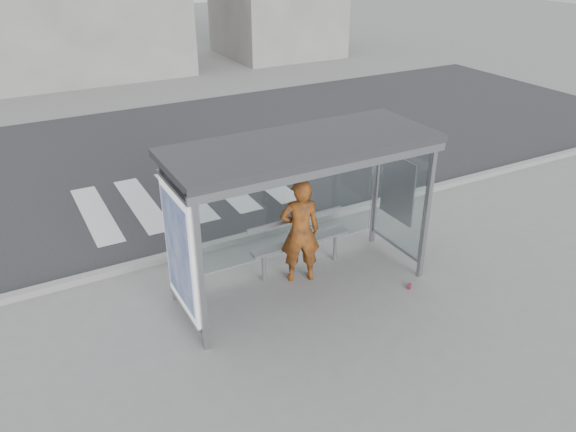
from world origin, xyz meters
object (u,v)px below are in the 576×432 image
object	(u,v)px
bus_shelter	(280,184)
bench	(300,241)
soda_can	(409,286)
person	(300,231)

from	to	relation	value
bus_shelter	bench	xyz separation A→B (m)	(0.63, 0.44, -1.41)
bus_shelter	soda_can	world-z (taller)	bus_shelter
person	bench	xyz separation A→B (m)	(0.15, 0.26, -0.37)
bus_shelter	person	size ratio (longest dim) A/B	2.27
soda_can	person	bearing A→B (deg)	142.34
bus_shelter	person	xyz separation A→B (m)	(0.48, 0.18, -1.05)
person	soda_can	world-z (taller)	person
bus_shelter	bench	size ratio (longest dim) A/B	2.26
bench	soda_can	bearing A→B (deg)	-46.40
person	bench	world-z (taller)	person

